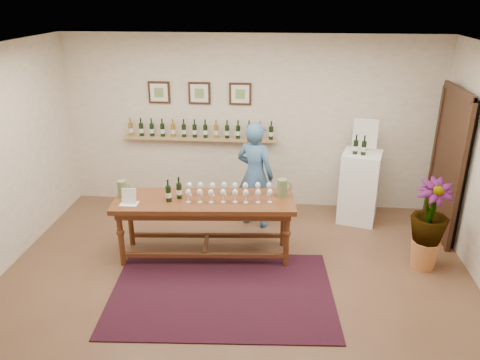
# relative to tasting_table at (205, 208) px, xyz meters

# --- Properties ---
(ground) EXTENTS (6.00, 6.00, 0.00)m
(ground) POSITION_rel_tasting_table_xyz_m (0.47, -0.73, -0.71)
(ground) COLOR brown
(ground) RESTS_ON ground
(room_shell) EXTENTS (6.00, 6.00, 6.00)m
(room_shell) POSITION_rel_tasting_table_xyz_m (2.58, 1.13, 0.41)
(room_shell) COLOR beige
(room_shell) RESTS_ON ground
(rug) EXTENTS (2.77, 1.95, 0.01)m
(rug) POSITION_rel_tasting_table_xyz_m (0.33, -0.86, -0.71)
(rug) COLOR #4B0F0D
(rug) RESTS_ON ground
(tasting_table) EXTENTS (2.42, 0.95, 0.84)m
(tasting_table) POSITION_rel_tasting_table_xyz_m (0.00, 0.00, 0.00)
(tasting_table) COLOR #4D2213
(tasting_table) RESTS_ON ground
(table_glasses) EXTENTS (1.41, 0.45, 0.19)m
(table_glasses) POSITION_rel_tasting_table_xyz_m (0.32, 0.05, 0.22)
(table_glasses) COLOR silver
(table_glasses) RESTS_ON tasting_table
(table_bottles) EXTENTS (0.33, 0.22, 0.33)m
(table_bottles) POSITION_rel_tasting_table_xyz_m (-0.39, -0.05, 0.29)
(table_bottles) COLOR black
(table_bottles) RESTS_ON tasting_table
(pitcher_left) EXTENTS (0.15, 0.15, 0.23)m
(pitcher_left) POSITION_rel_tasting_table_xyz_m (-1.10, -0.01, 0.24)
(pitcher_left) COLOR #637246
(pitcher_left) RESTS_ON tasting_table
(pitcher_right) EXTENTS (0.17, 0.17, 0.24)m
(pitcher_right) POSITION_rel_tasting_table_xyz_m (1.02, 0.19, 0.25)
(pitcher_right) COLOR #637246
(pitcher_right) RESTS_ON tasting_table
(menu_card) EXTENTS (0.23, 0.16, 0.20)m
(menu_card) POSITION_rel_tasting_table_xyz_m (-0.94, -0.22, 0.23)
(menu_card) COLOR silver
(menu_card) RESTS_ON tasting_table
(display_pedestal) EXTENTS (0.69, 0.69, 1.12)m
(display_pedestal) POSITION_rel_tasting_table_xyz_m (2.21, 1.28, -0.15)
(display_pedestal) COLOR white
(display_pedestal) RESTS_ON ground
(pedestal_bottles) EXTENTS (0.32, 0.16, 0.31)m
(pedestal_bottles) POSITION_rel_tasting_table_xyz_m (2.15, 1.20, 0.56)
(pedestal_bottles) COLOR black
(pedestal_bottles) RESTS_ON display_pedestal
(info_sign) EXTENTS (0.36, 0.11, 0.51)m
(info_sign) POSITION_rel_tasting_table_xyz_m (2.25, 1.43, 0.66)
(info_sign) COLOR silver
(info_sign) RESTS_ON display_pedestal
(potted_plant) EXTENTS (0.59, 0.59, 1.06)m
(potted_plant) POSITION_rel_tasting_table_xyz_m (2.89, -0.04, -0.09)
(potted_plant) COLOR #BF733F
(potted_plant) RESTS_ON ground
(person) EXTENTS (0.71, 0.60, 1.64)m
(person) POSITION_rel_tasting_table_xyz_m (0.61, 0.98, 0.11)
(person) COLOR #3B638C
(person) RESTS_ON ground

